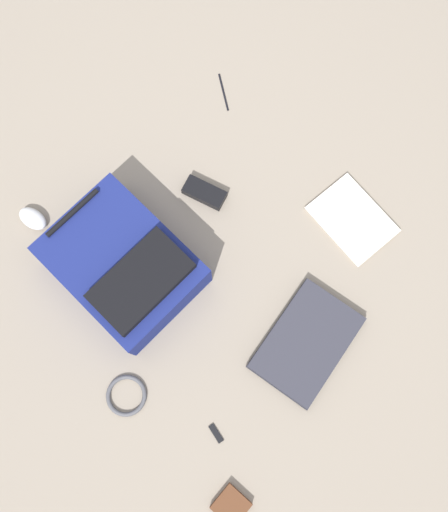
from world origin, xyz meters
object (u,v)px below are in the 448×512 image
(usb_stick, at_px, (216,433))
(pen_black, at_px, (224,92))
(backpack, at_px, (124,266))
(power_brick, at_px, (205,193))
(earbud_pouch, at_px, (231,506))
(computer_mouse, at_px, (33,219))
(cable_coil, at_px, (126,396))
(laptop, at_px, (307,342))
(book_blue, at_px, (352,220))

(usb_stick, bearing_deg, pen_black, 39.44)
(backpack, xyz_separation_m, power_brick, (0.35, -0.01, -0.06))
(pen_black, bearing_deg, backpack, -165.11)
(pen_black, xyz_separation_m, earbud_pouch, (-0.99, -0.87, 0.01))
(backpack, distance_m, pen_black, 0.70)
(computer_mouse, bearing_deg, power_brick, -45.99)
(cable_coil, height_order, earbud_pouch, earbud_pouch)
(earbud_pouch, bearing_deg, usb_stick, 53.09)
(cable_coil, distance_m, power_brick, 0.68)
(laptop, distance_m, earbud_pouch, 0.52)
(power_brick, bearing_deg, laptop, -106.21)
(backpack, relative_size, pen_black, 3.21)
(backpack, relative_size, earbud_pouch, 5.20)
(laptop, distance_m, usb_stick, 0.38)
(backpack, xyz_separation_m, usb_stick, (-0.19, -0.53, -0.08))
(cable_coil, height_order, power_brick, power_brick)
(cable_coil, distance_m, pen_black, 1.05)
(usb_stick, bearing_deg, earbud_pouch, -126.91)
(cable_coil, relative_size, usb_stick, 2.12)
(computer_mouse, distance_m, pen_black, 0.77)
(laptop, height_order, cable_coil, laptop)
(book_blue, bearing_deg, laptop, -161.72)
(laptop, height_order, computer_mouse, computer_mouse)
(computer_mouse, distance_m, earbud_pouch, 1.07)
(computer_mouse, relative_size, usb_stick, 1.73)
(backpack, height_order, computer_mouse, backpack)
(computer_mouse, distance_m, usb_stick, 0.89)
(backpack, relative_size, book_blue, 1.60)
(backpack, height_order, laptop, backpack)
(book_blue, bearing_deg, power_brick, 120.12)
(pen_black, bearing_deg, earbud_pouch, -138.48)
(book_blue, relative_size, computer_mouse, 2.83)
(laptop, relative_size, book_blue, 1.24)
(earbud_pouch, bearing_deg, cable_coil, 86.27)
(laptop, bearing_deg, cable_coil, 146.65)
(power_brick, xyz_separation_m, pen_black, (0.32, 0.19, -0.01))
(laptop, bearing_deg, pen_black, 57.17)
(book_blue, bearing_deg, cable_coil, 168.51)
(power_brick, bearing_deg, book_blue, -59.88)
(backpack, bearing_deg, pen_black, 14.89)
(cable_coil, bearing_deg, pen_black, 24.44)
(book_blue, distance_m, power_brick, 0.49)
(book_blue, distance_m, usb_stick, 0.79)
(computer_mouse, relative_size, pen_black, 0.71)
(laptop, relative_size, earbud_pouch, 4.04)
(computer_mouse, bearing_deg, backpack, -83.48)
(computer_mouse, xyz_separation_m, power_brick, (0.43, -0.36, -0.00))
(book_blue, relative_size, earbud_pouch, 3.25)
(laptop, distance_m, computer_mouse, 0.95)
(cable_coil, bearing_deg, backpack, 41.95)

